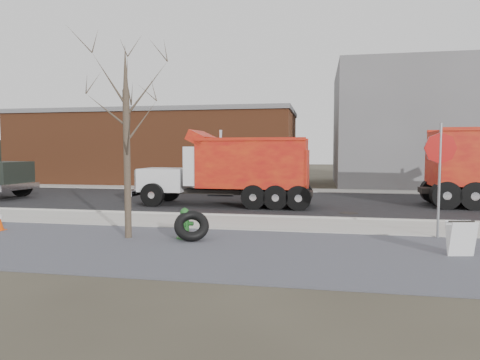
% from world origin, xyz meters
% --- Properties ---
extents(ground, '(120.00, 120.00, 0.00)m').
position_xyz_m(ground, '(0.00, 0.00, 0.00)').
color(ground, '#383328').
rests_on(ground, ground).
extents(gravel_verge, '(60.00, 5.00, 0.03)m').
position_xyz_m(gravel_verge, '(0.00, -3.50, 0.01)').
color(gravel_verge, slate).
rests_on(gravel_verge, ground).
extents(sidewalk, '(60.00, 2.50, 0.06)m').
position_xyz_m(sidewalk, '(0.00, 0.25, 0.03)').
color(sidewalk, '#9E9B93').
rests_on(sidewalk, ground).
extents(curb, '(60.00, 0.15, 0.11)m').
position_xyz_m(curb, '(0.00, 1.55, 0.06)').
color(curb, '#9E9B93').
rests_on(curb, ground).
extents(road, '(60.00, 9.40, 0.02)m').
position_xyz_m(road, '(0.00, 6.30, 0.01)').
color(road, black).
rests_on(road, ground).
extents(far_sidewalk, '(60.00, 2.00, 0.06)m').
position_xyz_m(far_sidewalk, '(0.00, 12.00, 0.03)').
color(far_sidewalk, '#9E9B93').
rests_on(far_sidewalk, ground).
extents(building_grey, '(12.00, 10.00, 8.00)m').
position_xyz_m(building_grey, '(9.00, 18.00, 4.00)').
color(building_grey, slate).
rests_on(building_grey, ground).
extents(building_brick, '(20.20, 8.20, 5.30)m').
position_xyz_m(building_brick, '(-10.00, 17.00, 2.65)').
color(building_brick, brown).
rests_on(building_brick, ground).
extents(bare_tree, '(3.20, 3.20, 5.20)m').
position_xyz_m(bare_tree, '(-3.20, -2.60, 3.30)').
color(bare_tree, '#382D23').
rests_on(bare_tree, ground).
extents(fire_hydrant, '(0.48, 0.46, 0.86)m').
position_xyz_m(fire_hydrant, '(-1.66, -2.41, 0.39)').
color(fire_hydrant, '#286928').
rests_on(fire_hydrant, ground).
extents(truck_tire, '(1.14, 1.06, 0.86)m').
position_xyz_m(truck_tire, '(-1.42, -2.58, 0.41)').
color(truck_tire, black).
rests_on(truck_tire, ground).
extents(stop_sign, '(0.85, 0.09, 3.13)m').
position_xyz_m(stop_sign, '(5.06, -1.10, 2.10)').
color(stop_sign, gray).
rests_on(stop_sign, ground).
extents(sandwich_board, '(0.64, 0.47, 0.81)m').
position_xyz_m(sandwich_board, '(5.03, -3.15, 0.43)').
color(sandwich_board, white).
rests_on(sandwich_board, ground).
extents(dump_truck_red_b, '(7.57, 2.30, 3.20)m').
position_xyz_m(dump_truck_red_b, '(-1.78, 4.55, 1.63)').
color(dump_truck_red_b, black).
rests_on(dump_truck_red_b, ground).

